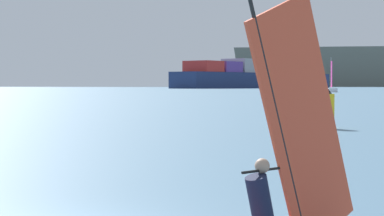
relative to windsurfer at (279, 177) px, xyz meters
name	(u,v)px	position (x,y,z in m)	size (l,w,h in m)	color
windsurfer	(279,177)	(0.00, 0.00, 0.00)	(3.19, 2.87, 4.30)	red
cargo_ship	(257,76)	(98.81, 572.54, 8.46)	(143.73, 146.20, 33.62)	navy
distant_headland	(283,69)	(224.10, 1074.95, 24.64)	(621.23, 224.29, 51.56)	#60665B
channel_buoy	(326,109)	(9.11, 31.59, -0.01)	(0.98, 0.98, 2.49)	yellow
small_sailboat	(331,89)	(67.23, 243.37, -0.13)	(3.47, 8.13, 11.95)	white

